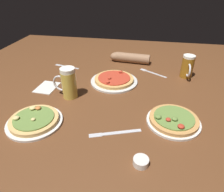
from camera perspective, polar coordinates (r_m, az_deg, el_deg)
name	(u,v)px	position (r m, az deg, el deg)	size (l,w,h in m)	color
ground_plane	(112,101)	(1.17, 0.00, -1.45)	(2.40, 2.40, 0.03)	brown
pizza_plate_near	(173,120)	(1.02, 17.19, -6.59)	(0.26, 0.26, 0.05)	silver
pizza_plate_far	(114,80)	(1.34, 0.60, 4.62)	(0.31, 0.31, 0.05)	silver
pizza_plate_side	(34,120)	(1.05, -21.36, -6.52)	(0.27, 0.27, 0.05)	silver
beer_mug_dark	(68,83)	(1.17, -12.42, 3.64)	(0.15, 0.09, 0.18)	gold
beer_mug_amber	(187,67)	(1.48, 20.81, 7.85)	(0.08, 0.14, 0.16)	#9E6619
ramekin_sauce	(141,162)	(0.81, 8.27, -18.11)	(0.06, 0.06, 0.03)	silver
napkin_folded	(47,87)	(1.34, -18.13, 2.45)	(0.12, 0.16, 0.01)	silver
fork_left	(66,66)	(1.61, -12.93, 8.28)	(0.21, 0.07, 0.01)	silver
knife_right	(115,133)	(0.93, 0.84, -10.50)	(0.24, 0.10, 0.01)	silver
fork_spare	(152,73)	(1.50, 11.51, 6.56)	(0.20, 0.13, 0.01)	silver
diner_arm	(128,58)	(1.65, 4.72, 10.88)	(0.32, 0.10, 0.08)	#936B4C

